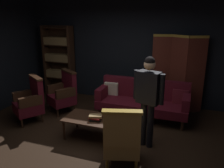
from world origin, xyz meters
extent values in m
plane|color=black|center=(0.00, 0.00, 0.00)|extent=(10.00, 10.00, 0.00)
cube|color=black|center=(0.00, 2.45, 1.40)|extent=(7.20, 0.10, 2.80)
cube|color=#5B2319|center=(0.82, 2.20, 0.95)|extent=(0.45, 0.14, 1.90)
cube|color=#B78E33|center=(0.82, 2.20, 1.87)|extent=(0.46, 0.14, 0.06)
cube|color=#5B2319|center=(1.25, 2.15, 0.95)|extent=(0.42, 0.24, 1.90)
cube|color=#B78E33|center=(1.25, 2.15, 1.87)|extent=(0.42, 0.25, 0.06)
cube|color=#5B2319|center=(1.66, 2.13, 0.95)|extent=(0.43, 0.21, 1.90)
cube|color=#B78E33|center=(1.66, 2.13, 1.87)|extent=(0.44, 0.22, 0.06)
cube|color=#382114|center=(-2.57, 2.18, 1.02)|extent=(0.06, 0.32, 2.05)
cube|color=#382114|center=(-1.73, 2.18, 1.02)|extent=(0.06, 0.32, 2.05)
cube|color=#382114|center=(-2.15, 2.33, 1.02)|extent=(0.90, 0.02, 2.05)
cube|color=#382114|center=(-2.15, 2.18, 0.06)|extent=(0.86, 0.30, 0.02)
cube|color=#382114|center=(-2.15, 2.18, 0.54)|extent=(0.86, 0.30, 0.02)
cube|color=#9E7A47|center=(-2.15, 2.16, 0.66)|extent=(0.78, 0.22, 0.21)
cube|color=#382114|center=(-2.15, 2.18, 1.02)|extent=(0.86, 0.30, 0.02)
cube|color=#9E7A47|center=(-2.15, 2.16, 1.14)|extent=(0.78, 0.22, 0.21)
cube|color=#382114|center=(-2.15, 2.18, 1.51)|extent=(0.86, 0.30, 0.02)
cube|color=#9E7A47|center=(-2.15, 2.16, 1.63)|extent=(0.78, 0.22, 0.21)
cube|color=#382114|center=(-2.15, 2.18, 1.99)|extent=(0.86, 0.30, 0.02)
cylinder|color=#382114|center=(-0.40, 1.05, 0.11)|extent=(0.07, 0.07, 0.22)
cylinder|color=#382114|center=(1.50, 1.05, 0.11)|extent=(0.07, 0.07, 0.22)
cylinder|color=#382114|center=(-0.40, 1.65, 0.11)|extent=(0.07, 0.07, 0.22)
cylinder|color=#382114|center=(1.50, 1.65, 0.11)|extent=(0.07, 0.07, 0.22)
cube|color=#4C0F19|center=(0.55, 1.35, 0.32)|extent=(2.10, 0.76, 0.20)
cube|color=#4C0F19|center=(0.55, 1.66, 0.65)|extent=(2.10, 0.18, 0.46)
cube|color=#4C0F19|center=(-0.43, 1.35, 0.55)|extent=(0.16, 0.68, 0.26)
cube|color=#4C0F19|center=(1.53, 1.35, 0.55)|extent=(0.16, 0.68, 0.26)
cube|color=beige|center=(-0.28, 1.55, 0.57)|extent=(0.35, 0.15, 0.35)
cube|color=maroon|center=(1.38, 1.55, 0.57)|extent=(0.36, 0.19, 0.35)
cylinder|color=#382114|center=(-0.67, -0.12, 0.20)|extent=(0.04, 0.04, 0.39)
cylinder|color=#382114|center=(0.23, -0.12, 0.20)|extent=(0.04, 0.04, 0.39)
cylinder|color=#382114|center=(-0.67, 0.42, 0.20)|extent=(0.04, 0.04, 0.39)
cylinder|color=#382114|center=(0.23, 0.42, 0.20)|extent=(0.04, 0.04, 0.39)
cube|color=#382114|center=(-0.22, 0.15, 0.41)|extent=(1.00, 0.64, 0.03)
cylinder|color=#B78E33|center=(0.77, -0.16, 0.11)|extent=(0.04, 0.04, 0.22)
cylinder|color=#B78E33|center=(0.33, -0.29, 0.11)|extent=(0.04, 0.04, 0.22)
cylinder|color=#B78E33|center=(0.90, -0.60, 0.11)|extent=(0.04, 0.04, 0.22)
cylinder|color=#B78E33|center=(0.46, -0.73, 0.11)|extent=(0.04, 0.04, 0.22)
cube|color=tan|center=(0.62, -0.45, 0.34)|extent=(0.69, 0.69, 0.24)
cube|color=tan|center=(0.68, -0.67, 0.73)|extent=(0.57, 0.27, 0.54)
cube|color=#B78E33|center=(0.68, -0.67, 1.02)|extent=(0.61, 0.29, 0.04)
cube|color=#B78E33|center=(0.85, -0.38, 0.57)|extent=(0.23, 0.51, 0.22)
cube|color=#B78E33|center=(0.39, -0.51, 0.57)|extent=(0.23, 0.51, 0.22)
cylinder|color=#382114|center=(-1.73, 0.96, 0.11)|extent=(0.04, 0.04, 0.22)
cylinder|color=#382114|center=(-1.35, 0.71, 0.11)|extent=(0.04, 0.04, 0.22)
cylinder|color=#382114|center=(-1.48, 1.35, 0.11)|extent=(0.04, 0.04, 0.22)
cylinder|color=#382114|center=(-1.10, 1.10, 0.11)|extent=(0.04, 0.04, 0.22)
cube|color=#4C0F19|center=(-1.42, 1.03, 0.34)|extent=(0.77, 0.77, 0.24)
cube|color=#4C0F19|center=(-1.29, 1.22, 0.73)|extent=(0.54, 0.40, 0.54)
cube|color=#382114|center=(-1.29, 1.22, 1.02)|extent=(0.57, 0.43, 0.04)
cube|color=#382114|center=(-1.62, 1.16, 0.57)|extent=(0.35, 0.47, 0.22)
cube|color=#382114|center=(-1.21, 0.90, 0.57)|extent=(0.35, 0.47, 0.22)
cylinder|color=#382114|center=(-2.16, 0.24, 0.11)|extent=(0.04, 0.04, 0.22)
cylinder|color=#382114|center=(-1.78, -0.02, 0.11)|extent=(0.04, 0.04, 0.22)
cylinder|color=#382114|center=(-1.90, 0.62, 0.11)|extent=(0.04, 0.04, 0.22)
cylinder|color=#382114|center=(-1.52, 0.36, 0.11)|extent=(0.04, 0.04, 0.22)
cube|color=#4C0F19|center=(-1.84, 0.30, 0.34)|extent=(0.78, 0.78, 0.24)
cube|color=#4C0F19|center=(-1.71, 0.49, 0.73)|extent=(0.53, 0.41, 0.54)
cube|color=#382114|center=(-1.71, 0.49, 1.02)|extent=(0.57, 0.44, 0.04)
cube|color=#382114|center=(-2.04, 0.44, 0.57)|extent=(0.36, 0.46, 0.22)
cube|color=#382114|center=(-1.64, 0.17, 0.57)|extent=(0.36, 0.46, 0.22)
cylinder|color=black|center=(0.96, 0.19, 0.43)|extent=(0.12, 0.12, 0.86)
cylinder|color=black|center=(0.83, 0.23, 0.43)|extent=(0.12, 0.12, 0.86)
cube|color=maroon|center=(0.89, 0.21, 0.90)|extent=(0.35, 0.24, 0.09)
cube|color=black|center=(0.89, 0.21, 1.15)|extent=(0.44, 0.31, 0.58)
cube|color=white|center=(0.92, 0.31, 1.18)|extent=(0.14, 0.05, 0.41)
cube|color=maroon|center=(0.92, 0.32, 1.41)|extent=(0.09, 0.04, 0.04)
cylinder|color=black|center=(1.13, 0.14, 1.16)|extent=(0.09, 0.09, 0.54)
cylinder|color=black|center=(0.65, 0.27, 1.16)|extent=(0.09, 0.09, 0.54)
sphere|color=tan|center=(0.89, 0.21, 1.56)|extent=(0.20, 0.20, 0.20)
sphere|color=black|center=(0.89, 0.21, 1.61)|extent=(0.18, 0.18, 0.18)
cube|color=black|center=(-0.08, 0.09, 0.44)|extent=(0.25, 0.23, 0.04)
cube|color=maroon|center=(-0.08, 0.09, 0.47)|extent=(0.22, 0.19, 0.03)
cube|color=#9E7A47|center=(-0.08, 0.09, 0.50)|extent=(0.28, 0.21, 0.04)
camera|label=1|loc=(1.60, -3.69, 2.42)|focal=37.61mm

